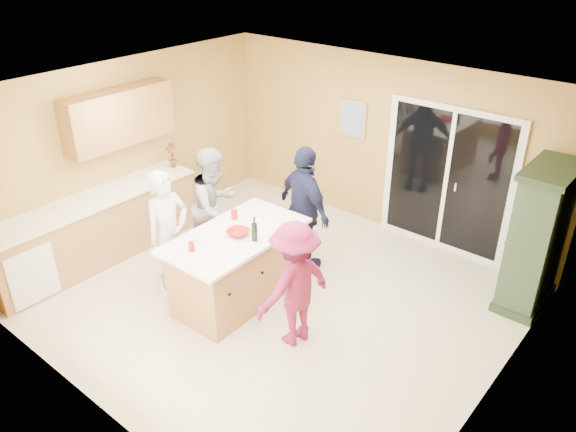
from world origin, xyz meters
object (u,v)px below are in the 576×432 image
Objects in this scene: green_hutch at (537,240)px; woman_navy at (305,209)px; kitchen_island at (237,269)px; woman_grey at (215,207)px; woman_magenta at (294,284)px; woman_white at (169,233)px.

green_hutch reaches higher than woman_navy.
kitchen_island is 1.07× the size of woman_grey.
green_hutch reaches higher than woman_magenta.
woman_navy is at bearing -157.20° from green_hutch.
woman_grey is 0.96× the size of woman_navy.
green_hutch is 1.05× the size of woman_navy.
woman_white is (-3.58, -2.61, -0.07)m from green_hutch.
woman_grey is (-0.05, 0.84, 0.02)m from woman_white.
woman_grey is at bearing -154.07° from green_hutch.
woman_navy is 1.55m from woman_magenta.
woman_magenta is (1.82, 0.22, -0.08)m from woman_white.
green_hutch is 4.43m from woman_white.
woman_white is (-0.79, -0.37, 0.38)m from kitchen_island.
woman_white is at bearing 75.85° from woman_navy.
woman_navy reaches higher than woman_magenta.
green_hutch reaches higher than woman_grey.
kitchen_island is at bearing -86.99° from woman_magenta.
green_hutch is at bearing -138.98° from woman_navy.
woman_white is at bearing -143.95° from green_hutch.
woman_magenta is (1.87, -0.62, -0.09)m from woman_grey.
kitchen_island is 1.03× the size of woman_navy.
woman_navy is (0.95, 1.50, 0.05)m from woman_white.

